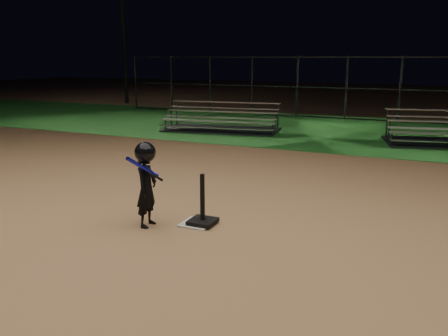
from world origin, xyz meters
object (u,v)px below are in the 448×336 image
Objects in this scene: home_plate at (197,223)px; bleacher_left at (221,125)px; child_batter at (146,182)px; light_pole_left at (122,8)px; batting_tee at (203,215)px.

bleacher_left is (-3.38, 8.39, 0.18)m from home_plate.
bleacher_left is (-2.73, 8.74, -0.48)m from child_batter.
light_pole_left is at bearing 31.95° from child_batter.
bleacher_left is 0.49× the size of light_pole_left.
batting_tee is 0.96m from child_batter.
child_batter reaches higher than home_plate.
batting_tee is 9.06m from bleacher_left.
child_batter is at bearing -80.89° from bleacher_left.
bleacher_left is at bearing 111.91° from home_plate.
light_pole_left reaches higher than home_plate.
bleacher_left is at bearing -37.22° from light_pole_left.
bleacher_left reaches higher than home_plate.
light_pole_left reaches higher than bleacher_left.
home_plate is at bearing -66.29° from child_batter.
child_batter is at bearing -151.64° from home_plate.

